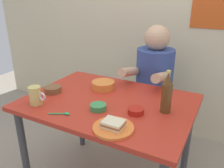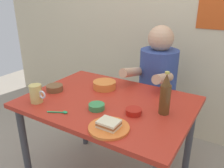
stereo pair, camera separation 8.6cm
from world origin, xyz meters
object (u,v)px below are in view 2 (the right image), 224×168
object	(u,v)px
sandwich	(109,124)
plate_orange	(109,128)
condiment_bowl_brown	(55,88)
stool	(155,116)
dining_table	(108,113)
beer_bottle	(165,95)
person_seated	(158,74)
beer_mug	(36,94)

from	to	relation	value
sandwich	plate_orange	bearing A→B (deg)	-90.00
condiment_bowl_brown	stool	bearing A→B (deg)	52.81
stool	condiment_bowl_brown	size ratio (longest dim) A/B	3.75
dining_table	beer_bottle	xyz separation A→B (m)	(0.38, 0.02, 0.21)
dining_table	plate_orange	bearing A→B (deg)	-56.90
person_seated	beer_mug	world-z (taller)	person_seated
stool	plate_orange	size ratio (longest dim) A/B	2.05
sandwich	beer_bottle	xyz separation A→B (m)	(0.19, 0.32, 0.09)
dining_table	beer_mug	bearing A→B (deg)	-145.19
person_seated	plate_orange	bearing A→B (deg)	-84.92
plate_orange	sandwich	bearing A→B (deg)	90.00
stool	beer_mug	world-z (taller)	beer_mug
condiment_bowl_brown	person_seated	bearing A→B (deg)	52.36
plate_orange	condiment_bowl_brown	distance (m)	0.65
sandwich	beer_mug	distance (m)	0.57
plate_orange	beer_bottle	bearing A→B (deg)	59.32
plate_orange	condiment_bowl_brown	xyz separation A→B (m)	(-0.61, 0.22, 0.02)
sandwich	beer_bottle	distance (m)	0.38
plate_orange	beer_mug	size ratio (longest dim) A/B	1.75
sandwich	beer_mug	size ratio (longest dim) A/B	0.87
beer_mug	condiment_bowl_brown	world-z (taller)	beer_mug
plate_orange	beer_mug	bearing A→B (deg)	177.39
plate_orange	beer_bottle	xyz separation A→B (m)	(0.19, 0.32, 0.11)
person_seated	sandwich	world-z (taller)	person_seated
dining_table	condiment_bowl_brown	xyz separation A→B (m)	(-0.42, -0.07, 0.12)
dining_table	sandwich	bearing A→B (deg)	-56.90
person_seated	sandwich	bearing A→B (deg)	-84.92
plate_orange	person_seated	bearing A→B (deg)	95.08
beer_mug	plate_orange	bearing A→B (deg)	-2.61
stool	condiment_bowl_brown	bearing A→B (deg)	-127.19
person_seated	beer_mug	xyz separation A→B (m)	(-0.49, -0.89, 0.03)
beer_bottle	person_seated	bearing A→B (deg)	114.27
stool	plate_orange	distance (m)	1.01
stool	condiment_bowl_brown	distance (m)	0.97
stool	sandwich	world-z (taller)	sandwich
dining_table	beer_mug	distance (m)	0.49
dining_table	person_seated	distance (m)	0.64
plate_orange	sandwich	size ratio (longest dim) A/B	2.00
person_seated	plate_orange	xyz separation A→B (m)	(0.08, -0.91, -0.02)
person_seated	plate_orange	distance (m)	0.91
beer_mug	condiment_bowl_brown	xyz separation A→B (m)	(-0.04, 0.20, -0.04)
stool	person_seated	distance (m)	0.42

